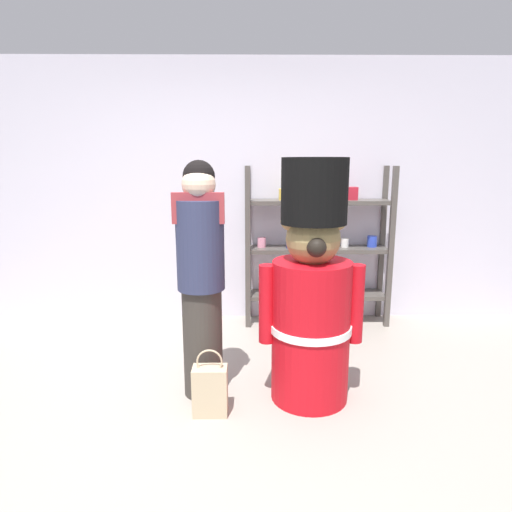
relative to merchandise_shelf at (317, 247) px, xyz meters
The scene contains 6 objects.
ground_plane 2.26m from the merchandise_shelf, 111.25° to the right, with size 6.40×6.40×0.00m, color #9E9389.
back_wall 0.96m from the merchandise_shelf, 164.12° to the left, with size 6.40×0.12×2.60m, color silver.
merchandise_shelf is the anchor object (origin of this frame).
teddy_bear_guard 1.52m from the merchandise_shelf, 99.76° to the right, with size 0.70×0.55×1.64m.
person_shopper 1.74m from the merchandise_shelf, 124.91° to the right, with size 0.34×0.32×1.62m.
shopping_bag 2.03m from the merchandise_shelf, 118.54° to the right, with size 0.22×0.14×0.45m.
Camera 1 is at (0.11, -2.32, 1.61)m, focal length 30.92 mm.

